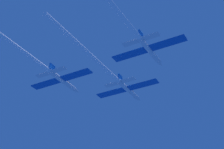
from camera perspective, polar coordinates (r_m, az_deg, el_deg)
jet_lead at (r=102.24m, az=-0.50°, el=0.37°), size 20.70×50.53×3.43m
jet_left_wing at (r=98.30m, az=-12.67°, el=2.52°), size 20.70×53.97×3.43m
jet_right_wing at (r=86.75m, az=3.00°, el=7.61°), size 20.70×48.32×3.43m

